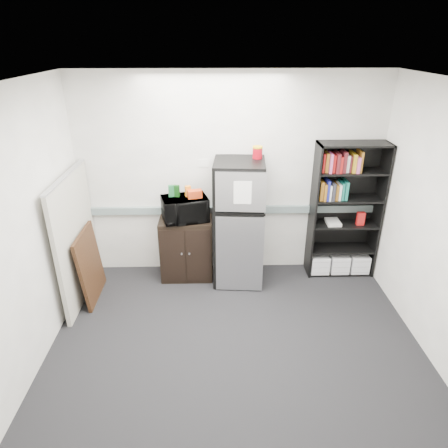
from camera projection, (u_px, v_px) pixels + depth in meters
name	position (u px, v px, depth m)	size (l,w,h in m)	color
floor	(236.00, 350.00, 4.25)	(4.00, 4.00, 0.00)	black
wall_back	(230.00, 178.00, 5.27)	(4.00, 0.02, 2.70)	silver
wall_left	(19.00, 241.00, 3.63)	(0.02, 3.50, 2.70)	silver
ceiling	(241.00, 84.00, 3.11)	(4.00, 3.50, 0.02)	white
electrical_raceway	(230.00, 210.00, 5.43)	(3.92, 0.05, 0.10)	slate
wall_note	(203.00, 163.00, 5.17)	(0.14, 0.00, 0.10)	white
bookshelf	(345.00, 212.00, 5.32)	(0.90, 0.34, 1.85)	black
cubicle_partition	(76.00, 239.00, 4.84)	(0.06, 1.30, 1.62)	#9B988A
cabinet	(187.00, 248.00, 5.42)	(0.69, 0.46, 0.86)	black
microwave	(185.00, 209.00, 5.15)	(0.57, 0.39, 0.32)	black
snack_box_a	(171.00, 191.00, 5.08)	(0.07, 0.05, 0.15)	#17532B
snack_box_b	(176.00, 191.00, 5.08)	(0.07, 0.05, 0.15)	#0B330C
snack_box_c	(188.00, 191.00, 5.09)	(0.07, 0.05, 0.14)	orange
snack_bag	(195.00, 194.00, 5.05)	(0.18, 0.10, 0.10)	#BF3713
refrigerator	(238.00, 223.00, 5.19)	(0.67, 0.70, 1.67)	black
coffee_can	(258.00, 151.00, 4.92)	(0.12, 0.12, 0.17)	#9B0714
framed_poster	(90.00, 266.00, 4.96)	(0.12, 0.71, 0.91)	black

